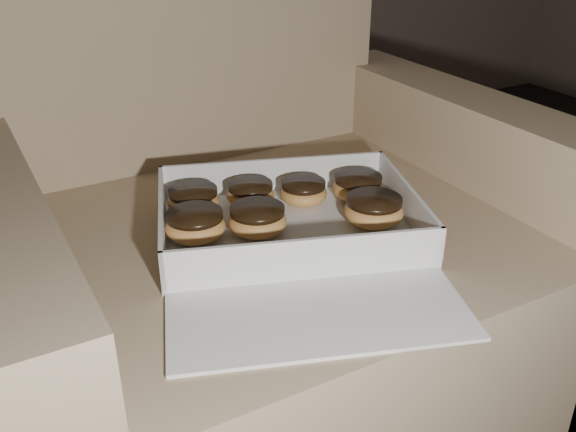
# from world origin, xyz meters

# --- Properties ---
(armchair) EXTENTS (0.91, 0.77, 0.96)m
(armchair) POSITION_xyz_m (-0.23, 0.88, 0.30)
(armchair) COLOR #867355
(armchair) RESTS_ON floor
(bakery_box) EXTENTS (0.50, 0.54, 0.06)m
(bakery_box) POSITION_xyz_m (-0.24, 0.74, 0.44)
(bakery_box) COLOR white
(bakery_box) RESTS_ON armchair
(donut_a) EXTENTS (0.08, 0.08, 0.04)m
(donut_a) POSITION_xyz_m (-0.08, 0.81, 0.46)
(donut_a) COLOR #DFA14D
(donut_a) RESTS_ON bakery_box
(donut_b) EXTENTS (0.08, 0.08, 0.04)m
(donut_b) POSITION_xyz_m (-0.33, 0.89, 0.46)
(donut_b) COLOR #DFA14D
(donut_b) RESTS_ON bakery_box
(donut_c) EXTENTS (0.09, 0.09, 0.05)m
(donut_c) POSITION_xyz_m (-0.11, 0.72, 0.46)
(donut_c) COLOR #DFA14D
(donut_c) RESTS_ON bakery_box
(donut_d) EXTENTS (0.08, 0.08, 0.04)m
(donut_d) POSITION_xyz_m (-0.17, 0.84, 0.46)
(donut_d) COLOR #DFA14D
(donut_d) RESTS_ON bakery_box
(donut_e) EXTENTS (0.09, 0.09, 0.04)m
(donut_e) POSITION_xyz_m (-0.36, 0.81, 0.46)
(donut_e) COLOR #DFA14D
(donut_e) RESTS_ON bakery_box
(donut_f) EXTENTS (0.08, 0.08, 0.04)m
(donut_f) POSITION_xyz_m (-0.24, 0.87, 0.46)
(donut_f) COLOR #DFA14D
(donut_f) RESTS_ON bakery_box
(donut_g) EXTENTS (0.09, 0.09, 0.04)m
(donut_g) POSITION_xyz_m (-0.28, 0.78, 0.46)
(donut_g) COLOR #DFA14D
(donut_g) RESTS_ON bakery_box
(crumb_a) EXTENTS (0.01, 0.01, 0.00)m
(crumb_a) POSITION_xyz_m (-0.25, 0.72, 0.44)
(crumb_a) COLOR black
(crumb_a) RESTS_ON bakery_box
(crumb_b) EXTENTS (0.01, 0.01, 0.00)m
(crumb_b) POSITION_xyz_m (-0.30, 0.70, 0.44)
(crumb_b) COLOR black
(crumb_b) RESTS_ON bakery_box
(crumb_c) EXTENTS (0.01, 0.01, 0.00)m
(crumb_c) POSITION_xyz_m (-0.17, 0.67, 0.44)
(crumb_c) COLOR black
(crumb_c) RESTS_ON bakery_box
(crumb_d) EXTENTS (0.01, 0.01, 0.00)m
(crumb_d) POSITION_xyz_m (-0.21, 0.68, 0.44)
(crumb_d) COLOR black
(crumb_d) RESTS_ON bakery_box
(crumb_e) EXTENTS (0.01, 0.01, 0.00)m
(crumb_e) POSITION_xyz_m (-0.21, 0.68, 0.44)
(crumb_e) COLOR black
(crumb_e) RESTS_ON bakery_box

